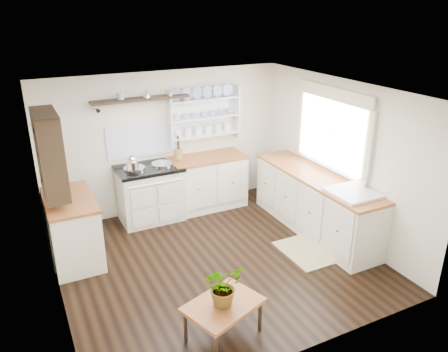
% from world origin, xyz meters
% --- Properties ---
extents(floor, '(4.00, 3.80, 0.01)m').
position_xyz_m(floor, '(0.00, 0.00, 0.00)').
color(floor, black).
rests_on(floor, ground).
extents(wall_back, '(4.00, 0.02, 2.30)m').
position_xyz_m(wall_back, '(0.00, 1.90, 1.15)').
color(wall_back, beige).
rests_on(wall_back, ground).
extents(wall_right, '(0.02, 3.80, 2.30)m').
position_xyz_m(wall_right, '(2.00, 0.00, 1.15)').
color(wall_right, beige).
rests_on(wall_right, ground).
extents(wall_left, '(0.02, 3.80, 2.30)m').
position_xyz_m(wall_left, '(-2.00, 0.00, 1.15)').
color(wall_left, beige).
rests_on(wall_left, ground).
extents(ceiling, '(4.00, 3.80, 0.01)m').
position_xyz_m(ceiling, '(0.00, 0.00, 2.30)').
color(ceiling, white).
rests_on(ceiling, wall_back).
extents(window, '(0.08, 1.55, 1.22)m').
position_xyz_m(window, '(1.95, 0.15, 1.56)').
color(window, white).
rests_on(window, wall_right).
extents(aga_cooker, '(1.00, 0.70, 0.93)m').
position_xyz_m(aga_cooker, '(-0.41, 1.57, 0.46)').
color(aga_cooker, beige).
rests_on(aga_cooker, floor).
extents(back_cabinets, '(1.27, 0.63, 0.90)m').
position_xyz_m(back_cabinets, '(0.60, 1.60, 0.46)').
color(back_cabinets, beige).
rests_on(back_cabinets, floor).
extents(right_cabinets, '(0.62, 2.43, 0.90)m').
position_xyz_m(right_cabinets, '(1.70, 0.10, 0.46)').
color(right_cabinets, beige).
rests_on(right_cabinets, floor).
extents(belfast_sink, '(0.55, 0.60, 0.45)m').
position_xyz_m(belfast_sink, '(1.70, -0.65, 0.80)').
color(belfast_sink, white).
rests_on(belfast_sink, right_cabinets).
extents(left_cabinets, '(0.62, 1.13, 0.90)m').
position_xyz_m(left_cabinets, '(-1.70, 0.90, 0.46)').
color(left_cabinets, beige).
rests_on(left_cabinets, floor).
extents(plate_rack, '(1.20, 0.22, 0.90)m').
position_xyz_m(plate_rack, '(0.65, 1.86, 1.56)').
color(plate_rack, white).
rests_on(plate_rack, wall_back).
extents(high_shelf, '(1.50, 0.29, 0.16)m').
position_xyz_m(high_shelf, '(-0.40, 1.78, 1.91)').
color(high_shelf, black).
rests_on(high_shelf, wall_back).
extents(left_shelving, '(0.28, 0.80, 1.05)m').
position_xyz_m(left_shelving, '(-1.84, 0.90, 1.55)').
color(left_shelving, black).
rests_on(left_shelving, wall_left).
extents(kettle, '(0.19, 0.19, 0.23)m').
position_xyz_m(kettle, '(-0.69, 1.45, 1.05)').
color(kettle, silver).
rests_on(kettle, aga_cooker).
extents(utensil_crock, '(0.14, 0.14, 0.16)m').
position_xyz_m(utensil_crock, '(0.13, 1.68, 0.99)').
color(utensil_crock, olive).
rests_on(utensil_crock, back_cabinets).
extents(center_table, '(0.90, 0.76, 0.41)m').
position_xyz_m(center_table, '(-0.56, -1.35, 0.37)').
color(center_table, brown).
rests_on(center_table, floor).
extents(potted_plant, '(0.48, 0.44, 0.43)m').
position_xyz_m(potted_plant, '(-0.56, -1.35, 0.63)').
color(potted_plant, '#3F7233').
rests_on(potted_plant, center_table).
extents(floor_rug, '(0.55, 0.85, 0.02)m').
position_xyz_m(floor_rug, '(1.18, -0.39, 0.01)').
color(floor_rug, olive).
rests_on(floor_rug, floor).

